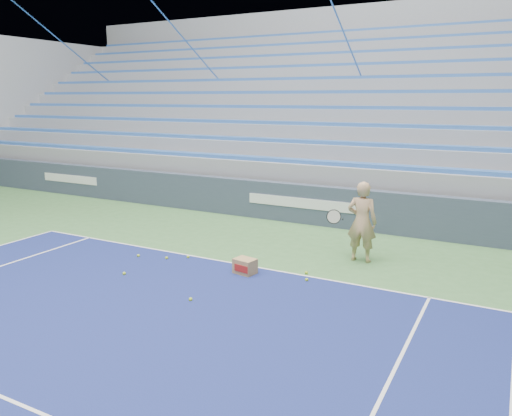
% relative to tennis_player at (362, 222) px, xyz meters
% --- Properties ---
extents(sponsor_barrier, '(30.00, 0.32, 1.10)m').
position_rel_tennis_player_xyz_m(sponsor_barrier, '(-2.43, 2.55, -0.33)').
color(sponsor_barrier, '#364052').
rests_on(sponsor_barrier, ground).
extents(bleachers, '(31.00, 9.15, 7.30)m').
position_rel_tennis_player_xyz_m(bleachers, '(-2.43, 8.27, 1.48)').
color(bleachers, gray).
rests_on(bleachers, ground).
extents(tennis_player, '(0.93, 0.84, 1.75)m').
position_rel_tennis_player_xyz_m(tennis_player, '(0.00, 0.00, 0.00)').
color(tennis_player, tan).
rests_on(tennis_player, ground).
extents(ball_box, '(0.47, 0.39, 0.31)m').
position_rel_tennis_player_xyz_m(ball_box, '(-1.81, -1.87, -0.72)').
color(ball_box, '#A57F50').
rests_on(ball_box, ground).
extents(tennis_ball_0, '(0.07, 0.07, 0.07)m').
position_rel_tennis_player_xyz_m(tennis_ball_0, '(-3.40, -1.60, -0.84)').
color(tennis_ball_0, '#B1D12A').
rests_on(tennis_ball_0, ground).
extents(tennis_ball_1, '(0.07, 0.07, 0.07)m').
position_rel_tennis_player_xyz_m(tennis_ball_1, '(-4.42, -2.05, -0.84)').
color(tennis_ball_1, '#B1D12A').
rests_on(tennis_ball_1, ground).
extents(tennis_ball_2, '(0.07, 0.07, 0.07)m').
position_rel_tennis_player_xyz_m(tennis_ball_2, '(-3.77, -1.88, -0.84)').
color(tennis_ball_2, '#B1D12A').
rests_on(tennis_ball_2, ground).
extents(tennis_ball_3, '(0.07, 0.07, 0.07)m').
position_rel_tennis_player_xyz_m(tennis_ball_3, '(-3.91, -3.08, -0.84)').
color(tennis_ball_3, '#B1D12A').
rests_on(tennis_ball_3, ground).
extents(tennis_ball_4, '(0.07, 0.07, 0.07)m').
position_rel_tennis_player_xyz_m(tennis_ball_4, '(-0.55, -1.69, -0.84)').
color(tennis_ball_4, '#B1D12A').
rests_on(tennis_ball_4, ground).
extents(tennis_ball_5, '(0.07, 0.07, 0.07)m').
position_rel_tennis_player_xyz_m(tennis_ball_5, '(-0.71, -1.33, -0.84)').
color(tennis_ball_5, '#B1D12A').
rests_on(tennis_ball_5, ground).
extents(tennis_ball_6, '(0.07, 0.07, 0.07)m').
position_rel_tennis_player_xyz_m(tennis_ball_6, '(-1.97, -3.53, -0.84)').
color(tennis_ball_6, '#B1D12A').
rests_on(tennis_ball_6, ground).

